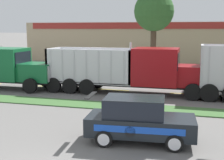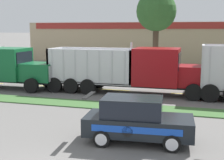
{
  "view_description": "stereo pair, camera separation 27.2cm",
  "coord_description": "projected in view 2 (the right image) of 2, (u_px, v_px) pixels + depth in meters",
  "views": [
    {
      "loc": [
        4.29,
        -7.17,
        4.53
      ],
      "look_at": [
        -0.33,
        9.84,
        1.62
      ],
      "focal_mm": 50.0,
      "sensor_mm": 36.0,
      "label": 1
    },
    {
      "loc": [
        4.55,
        -7.09,
        4.53
      ],
      "look_at": [
        -0.33,
        9.84,
        1.62
      ],
      "focal_mm": 50.0,
      "sensor_mm": 36.0,
      "label": 2
    }
  ],
  "objects": [
    {
      "name": "centre_line_3",
      "position": [
        49.0,
        86.0,
        24.77
      ],
      "size": [
        2.4,
        0.14,
        0.01
      ],
      "primitive_type": "cube",
      "color": "yellow",
      "rests_on": "ground_plane"
    },
    {
      "name": "dump_truck_far_right",
      "position": [
        142.0,
        71.0,
        21.67
      ],
      "size": [
        11.33,
        2.84,
        3.63
      ],
      "color": "black",
      "rests_on": "ground_plane"
    },
    {
      "name": "grass_verge",
      "position": [
        118.0,
        106.0,
        18.22
      ],
      "size": [
        120.0,
        1.77,
        0.06
      ],
      "primitive_type": "cube",
      "color": "#3D6633",
      "rests_on": "ground_plane"
    },
    {
      "name": "centre_line_4",
      "position": [
        114.0,
        90.0,
        23.29
      ],
      "size": [
        2.4,
        0.14,
        0.01
      ],
      "primitive_type": "cube",
      "color": "yellow",
      "rests_on": "ground_plane"
    },
    {
      "name": "centre_line_5",
      "position": [
        188.0,
        94.0,
        21.82
      ],
      "size": [
        2.4,
        0.14,
        0.01
      ],
      "primitive_type": "cube",
      "color": "yellow",
      "rests_on": "ground_plane"
    },
    {
      "name": "rally_car",
      "position": [
        137.0,
        120.0,
        12.47
      ],
      "size": [
        4.43,
        2.16,
        1.86
      ],
      "color": "black",
      "rests_on": "ground_plane"
    },
    {
      "name": "store_building_backdrop",
      "position": [
        188.0,
        42.0,
        44.32
      ],
      "size": [
        43.29,
        12.1,
        5.35
      ],
      "color": "tan",
      "rests_on": "ground_plane"
    },
    {
      "name": "tree_behind_far_right",
      "position": [
        156.0,
        8.0,
        31.23
      ],
      "size": [
        4.01,
        4.01,
        9.26
      ],
      "color": "#473828",
      "rests_on": "ground_plane"
    }
  ]
}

